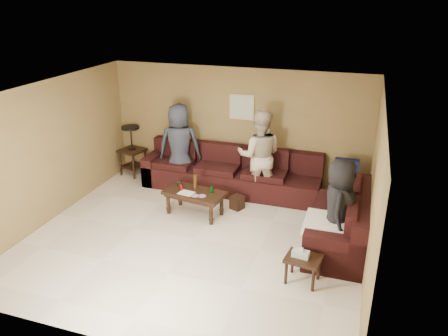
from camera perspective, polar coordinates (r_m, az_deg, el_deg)
name	(u,v)px	position (r m, az deg, el deg)	size (l,w,h in m)	color
room	(192,146)	(6.81, -4.23, 2.85)	(5.60, 5.50, 2.50)	beige
sectional_sofa	(263,191)	(8.43, 5.06, -3.07)	(4.65, 2.90, 0.97)	black
coffee_table	(194,195)	(8.12, -3.88, -3.54)	(1.19, 0.73, 0.75)	black
end_table_left	(132,150)	(10.03, -11.91, 2.37)	(0.60, 0.60, 1.14)	black
side_table_right	(303,260)	(6.43, 10.24, -11.75)	(0.54, 0.46, 0.55)	black
waste_bin	(237,202)	(8.42, 1.73, -4.51)	(0.22, 0.22, 0.26)	black
wall_art	(242,107)	(9.02, 2.34, 7.96)	(0.52, 0.04, 0.52)	tan
person_left	(180,146)	(9.17, -5.81, 2.86)	(0.88, 0.57, 1.79)	#2B2F3C
person_middle	(259,155)	(8.58, 4.65, 1.64)	(0.89, 0.69, 1.83)	#C6B293
person_right	(339,208)	(6.99, 14.74, -5.04)	(0.78, 0.51, 1.60)	black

